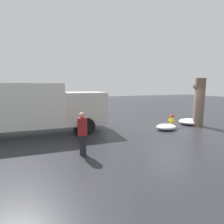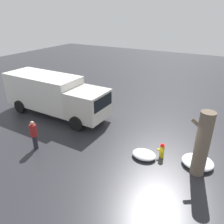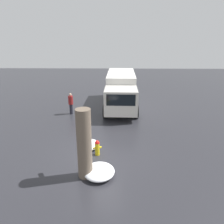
% 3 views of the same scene
% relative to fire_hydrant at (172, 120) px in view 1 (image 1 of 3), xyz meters
% --- Properties ---
extents(ground_plane, '(60.00, 60.00, 0.00)m').
position_rel_fire_hydrant_xyz_m(ground_plane, '(-0.00, -0.00, -0.40)').
color(ground_plane, '#28282D').
extents(fire_hydrant, '(0.34, 0.43, 0.79)m').
position_rel_fire_hydrant_xyz_m(fire_hydrant, '(0.00, 0.00, 0.00)').
color(fire_hydrant, yellow).
rests_on(fire_hydrant, ground_plane).
extents(tree_trunk, '(0.92, 0.60, 2.99)m').
position_rel_fire_hydrant_xyz_m(tree_trunk, '(-1.73, 0.35, 1.11)').
color(tree_trunk, '#6B5B4C').
rests_on(tree_trunk, ground_plane).
extents(delivery_truck, '(7.63, 2.65, 2.65)m').
position_rel_fire_hydrant_xyz_m(delivery_truck, '(8.03, -1.29, 1.06)').
color(delivery_truck, beige).
rests_on(delivery_truck, ground_plane).
extents(pedestrian, '(0.35, 0.35, 1.60)m').
position_rel_fire_hydrant_xyz_m(pedestrian, '(5.98, 2.48, 0.47)').
color(pedestrian, '#23232D').
rests_on(pedestrian, ground_plane).
extents(snow_pile_by_hydrant, '(1.19, 0.93, 0.32)m').
position_rel_fire_hydrant_xyz_m(snow_pile_by_hydrant, '(0.73, 0.45, -0.24)').
color(snow_pile_by_hydrant, white).
rests_on(snow_pile_by_hydrant, ground_plane).
extents(snow_pile_curbside, '(1.44, 1.32, 0.34)m').
position_rel_fire_hydrant_xyz_m(snow_pile_curbside, '(-1.67, -0.22, -0.23)').
color(snow_pile_curbside, white).
rests_on(snow_pile_curbside, ground_plane).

